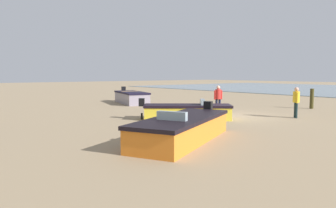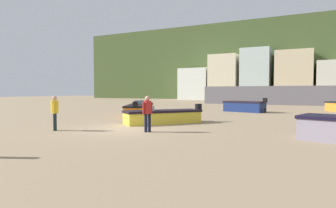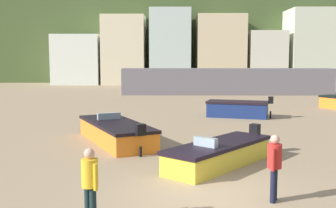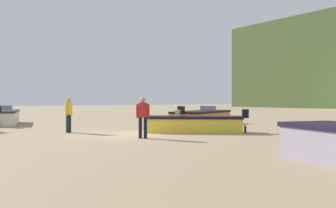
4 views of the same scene
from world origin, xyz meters
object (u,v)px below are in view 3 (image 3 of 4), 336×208
at_px(boat_yellow_3, 219,154).
at_px(beach_walker_distant, 90,180).
at_px(boat_navy_5, 238,109).
at_px(beach_walker_foreground, 274,163).
at_px(boat_orange_2, 116,132).

relative_size(boat_yellow_3, beach_walker_distant, 2.63).
xyz_separation_m(boat_navy_5, beach_walker_distant, (-5.55, -16.07, 0.47)).
distance_m(boat_yellow_3, beach_walker_foreground, 3.50).
bearing_deg(beach_walker_foreground, beach_walker_distant, -47.88).
height_order(boat_orange_2, boat_navy_5, boat_navy_5).
height_order(boat_yellow_3, beach_walker_foreground, beach_walker_foreground).
bearing_deg(boat_yellow_3, boat_orange_2, -4.11).
bearing_deg(beach_walker_foreground, boat_navy_5, -163.61).
relative_size(boat_navy_5, beach_walker_distant, 2.42).
xyz_separation_m(boat_yellow_3, beach_walker_distant, (-3.18, -4.82, 0.56)).
bearing_deg(beach_walker_foreground, boat_yellow_3, -142.40).
relative_size(boat_orange_2, boat_yellow_3, 1.29).
distance_m(boat_orange_2, beach_walker_distant, 8.53).
bearing_deg(boat_navy_5, beach_walker_distant, 177.39).
distance_m(boat_orange_2, boat_navy_5, 9.78).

